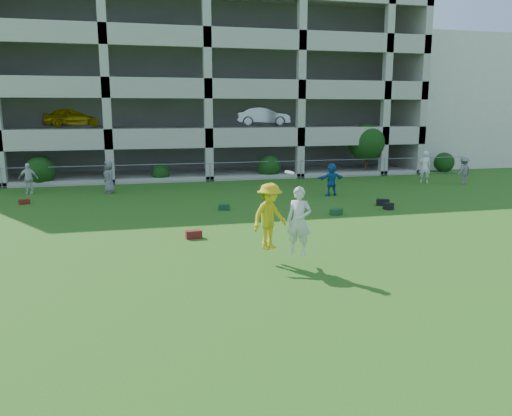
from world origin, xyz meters
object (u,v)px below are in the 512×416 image
object	(u,v)px
stucco_building	(451,103)
bystander_c	(109,177)
bystander_b	(28,178)
bystander_f	(464,171)
frisbee_contest	(277,217)
parking_garage	(192,89)
bystander_d	(331,179)
crate_d	(388,206)
bystander_e	(425,167)

from	to	relation	value
stucco_building	bystander_c	size ratio (longest dim) A/B	9.14
bystander_b	bystander_c	distance (m)	4.28
bystander_c	bystander_f	xyz separation A→B (m)	(20.66, -1.57, -0.06)
bystander_b	frisbee_contest	xyz separation A→B (m)	(9.48, -15.11, 0.57)
bystander_c	parking_garage	size ratio (longest dim) A/B	0.06
bystander_d	frisbee_contest	size ratio (longest dim) A/B	0.73
parking_garage	frisbee_contest	bearing A→B (deg)	-91.38
bystander_c	bystander_f	bearing A→B (deg)	63.12
bystander_d	crate_d	distance (m)	4.33
stucco_building	bystander_c	distance (m)	31.66
bystander_c	frisbee_contest	xyz separation A→B (m)	(5.29, -14.27, 0.52)
bystander_e	parking_garage	distance (m)	18.50
bystander_b	bystander_e	size ratio (longest dim) A/B	0.83
bystander_f	parking_garage	xyz separation A→B (m)	(-14.75, 13.46, 5.20)
bystander_b	bystander_d	bearing A→B (deg)	-14.57
bystander_f	frisbee_contest	size ratio (longest dim) A/B	0.70
bystander_b	bystander_c	size ratio (longest dim) A/B	0.94
bystander_e	parking_garage	size ratio (longest dim) A/B	0.07
frisbee_contest	parking_garage	world-z (taller)	parking_garage
stucco_building	bystander_e	xyz separation A→B (m)	(-10.34, -12.81, -4.01)
bystander_e	frisbee_contest	distance (m)	19.06
bystander_d	bystander_b	bearing A→B (deg)	-25.33
bystander_c	crate_d	distance (m)	14.61
bystander_b	crate_d	distance (m)	18.67
bystander_c	bystander_d	world-z (taller)	bystander_c
frisbee_contest	bystander_c	bearing A→B (deg)	110.32
bystander_b	parking_garage	xyz separation A→B (m)	(10.11, 11.04, 5.19)
bystander_f	bystander_c	bearing A→B (deg)	-23.90
bystander_e	bystander_c	bearing A→B (deg)	19.85
bystander_e	frisbee_contest	bearing A→B (deg)	67.52
bystander_c	bystander_e	xyz separation A→B (m)	(18.58, -0.63, 0.11)
bystander_f	frisbee_contest	distance (m)	19.95
bystander_d	crate_d	size ratio (longest dim) A/B	4.87
bystander_b	bystander_d	size ratio (longest dim) A/B	0.96
stucco_building	bystander_e	size ratio (longest dim) A/B	8.10
bystander_b	parking_garage	distance (m)	15.85
bystander_c	crate_d	xyz separation A→B (m)	(12.42, -7.66, -0.72)
bystander_c	parking_garage	xyz separation A→B (m)	(5.92, 11.89, 5.14)
stucco_building	bystander_b	bearing A→B (deg)	-161.09
bystander_e	bystander_d	bearing A→B (deg)	43.61
bystander_e	frisbee_contest	world-z (taller)	frisbee_contest
bystander_e	bystander_f	bearing A→B (deg)	177.39
stucco_building	parking_garage	bearing A→B (deg)	-179.25
crate_d	stucco_building	bearing A→B (deg)	50.25
stucco_building	frisbee_contest	size ratio (longest dim) A/B	6.86
crate_d	bystander_e	bearing A→B (deg)	48.76
crate_d	bystander_b	bearing A→B (deg)	152.89
parking_garage	bystander_b	bearing A→B (deg)	-132.47
stucco_building	crate_d	bearing A→B (deg)	-129.75
bystander_f	stucco_building	bearing A→B (deg)	-140.55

